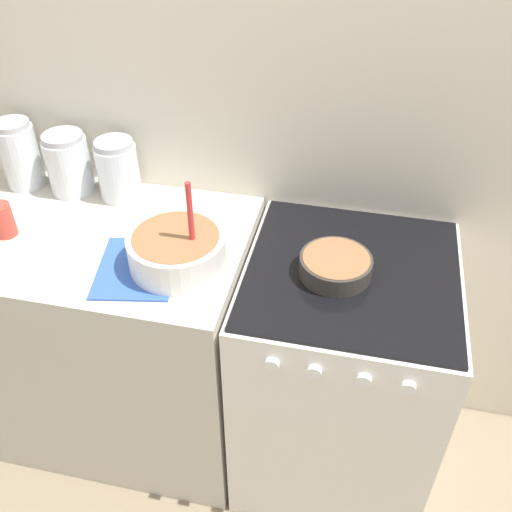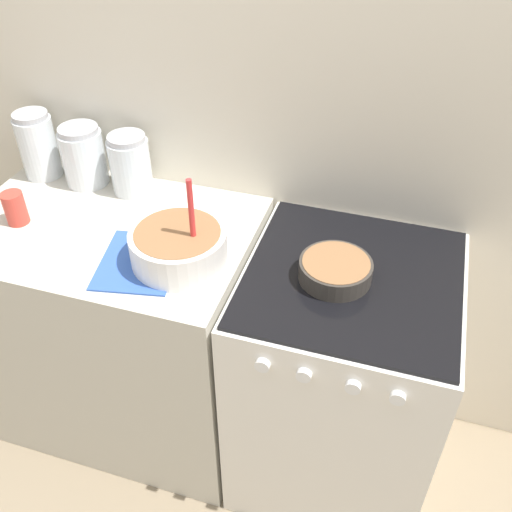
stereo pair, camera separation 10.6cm
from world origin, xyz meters
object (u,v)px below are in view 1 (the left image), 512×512
Objects in this scene: stove at (339,373)px; tin_can at (3,220)px; mixing_bowl at (177,249)px; storage_jar_right at (118,173)px; storage_jar_middle at (69,167)px; storage_jar_left at (21,158)px; baking_pan at (336,265)px.

stove is 8.60× the size of tin_can.
storage_jar_right is (-0.31, 0.31, 0.03)m from mixing_bowl.
storage_jar_middle reaches higher than storage_jar_right.
tin_can is (0.09, -0.28, -0.05)m from storage_jar_left.
storage_jar_right reaches higher than tin_can.
mixing_bowl reaches higher than stove.
storage_jar_left is at bearing 107.62° from tin_can.
tin_can is at bearing -72.38° from storage_jar_left.
stove is 1.15m from storage_jar_middle.
baking_pan reaches higher than stove.
storage_jar_right is 0.39m from tin_can.
storage_jar_left is (-0.66, 0.31, 0.04)m from mixing_bowl.
storage_jar_right is at bearing 46.96° from tin_can.
baking_pan is 1.02m from tin_can.
mixing_bowl reaches higher than tin_can.
storage_jar_middle is 0.30m from tin_can.
baking_pan is 0.97m from storage_jar_middle.
baking_pan is 1.14m from storage_jar_left.
tin_can is (-0.09, -0.28, -0.04)m from storage_jar_middle.
baking_pan is 1.93× the size of tin_can.
stove is 1.19m from tin_can.
tin_can is at bearing -178.24° from baking_pan.
storage_jar_middle is 1.97× the size of tin_can.
stove is 3.90× the size of storage_jar_left.
mixing_bowl is 1.39× the size of baking_pan.
storage_jar_left is at bearing 154.72° from mixing_bowl.
storage_jar_middle is 0.18m from storage_jar_right.
baking_pan is 0.98× the size of storage_jar_middle.
storage_jar_right is at bearing 0.00° from storage_jar_left.
storage_jar_middle is at bearing 0.00° from storage_jar_left.
baking_pan is at bearing -15.13° from storage_jar_middle.
baking_pan is at bearing -152.30° from stove.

